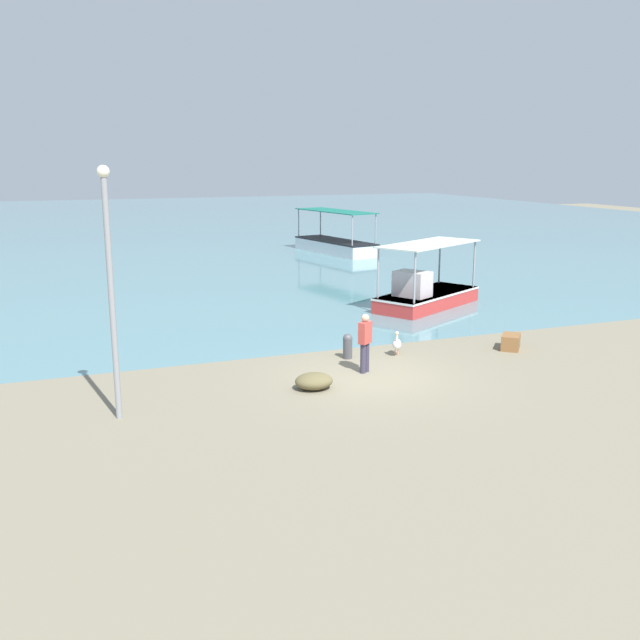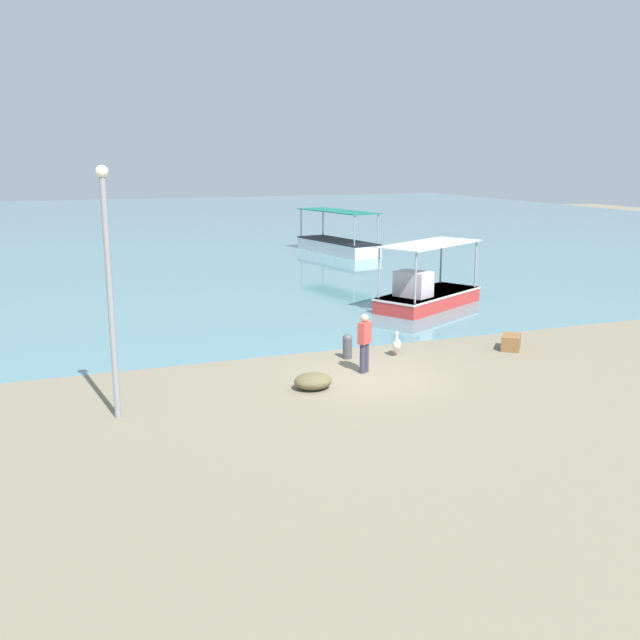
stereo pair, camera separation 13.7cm
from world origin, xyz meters
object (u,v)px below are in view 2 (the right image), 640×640
at_px(pelican, 397,344).
at_px(net_pile, 313,381).
at_px(fisherman_standing, 364,341).
at_px(fishing_boat_near_left, 426,293).
at_px(cargo_crate, 511,342).
at_px(lamp_post, 109,281).
at_px(mooring_bollard, 347,345).
at_px(fishing_boat_near_right, 338,244).

relative_size(pelican, net_pile, 0.79).
relative_size(fisherman_standing, net_pile, 1.66).
relative_size(fishing_boat_near_left, cargo_crate, 6.46).
bearing_deg(cargo_crate, lamp_post, -171.25).
bearing_deg(net_pile, mooring_bollard, 50.16).
xyz_separation_m(fishing_boat_near_left, mooring_bollard, (-5.93, -5.84, -0.18)).
distance_m(pelican, lamp_post, 9.36).
bearing_deg(fishing_boat_near_left, fishing_boat_near_right, 79.83).
bearing_deg(fisherman_standing, fishing_boat_near_left, 50.54).
distance_m(mooring_bollard, fisherman_standing, 1.59).
bearing_deg(fishing_boat_near_right, fisherman_standing, -110.43).
distance_m(fishing_boat_near_left, pelican, 7.50).
distance_m(fishing_boat_near_right, lamp_post, 30.44).
height_order(fishing_boat_near_left, net_pile, fishing_boat_near_left).
relative_size(pelican, fisherman_standing, 0.47).
height_order(fisherman_standing, net_pile, fisherman_standing).
xyz_separation_m(pelican, lamp_post, (-8.54, -2.52, 2.88)).
relative_size(fishing_boat_near_right, cargo_crate, 8.32).
height_order(fishing_boat_near_left, fishing_boat_near_right, fishing_boat_near_right).
xyz_separation_m(fishing_boat_near_left, net_pile, (-7.91, -8.22, -0.37)).
bearing_deg(net_pile, pelican, 31.22).
height_order(fishing_boat_near_right, cargo_crate, fishing_boat_near_right).
distance_m(fishing_boat_near_left, lamp_post, 15.75).
distance_m(fishing_boat_near_right, cargo_crate, 24.16).
relative_size(fishing_boat_near_left, net_pile, 5.37).
xyz_separation_m(fisherman_standing, cargo_crate, (5.39, 0.63, -0.67)).
bearing_deg(cargo_crate, mooring_bollard, 170.57).
bearing_deg(pelican, net_pile, -148.78).
bearing_deg(net_pile, fishing_boat_near_right, 66.58).
height_order(pelican, net_pile, pelican).
bearing_deg(fisherman_standing, fishing_boat_near_right, 69.57).
xyz_separation_m(fishing_boat_near_left, fishing_boat_near_right, (3.08, 17.15, -0.02)).
bearing_deg(lamp_post, fishing_boat_near_left, 33.66).
bearing_deg(net_pile, fishing_boat_near_left, 46.09).
height_order(mooring_bollard, cargo_crate, mooring_bollard).
xyz_separation_m(lamp_post, mooring_bollard, (6.99, 2.76, -2.85)).
relative_size(mooring_bollard, cargo_crate, 0.91).
distance_m(fishing_boat_near_right, net_pile, 27.65).
bearing_deg(net_pile, lamp_post, -175.60).
height_order(fishing_boat_near_left, mooring_bollard, fishing_boat_near_left).
xyz_separation_m(fishing_boat_near_right, net_pile, (-10.99, -25.37, -0.36)).
xyz_separation_m(fishing_boat_near_left, pelican, (-4.39, -6.08, -0.21)).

